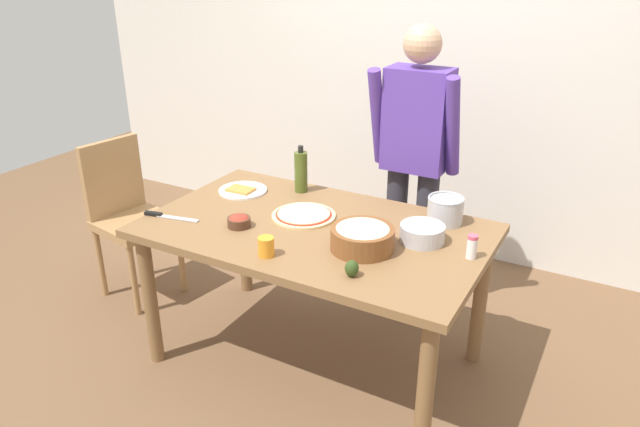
{
  "coord_description": "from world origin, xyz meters",
  "views": [
    {
      "loc": [
        1.25,
        -2.2,
        1.95
      ],
      "look_at": [
        0.0,
        0.05,
        0.81
      ],
      "focal_mm": 33.35,
      "sensor_mm": 36.0,
      "label": 1
    }
  ],
  "objects_px": {
    "pizza_raw_on_board": "(304,215)",
    "avocado": "(352,268)",
    "plate_with_slice": "(242,190)",
    "salt_shaker": "(472,247)",
    "steel_pot": "(445,210)",
    "popcorn_bowl": "(362,236)",
    "olive_oil_bottle": "(301,171)",
    "chair_wooden_left": "(127,210)",
    "person_cook": "(415,153)",
    "cup_orange": "(266,247)",
    "chef_knife": "(165,216)",
    "mixing_bowl_steel": "(422,233)",
    "small_sauce_bowl": "(239,221)",
    "dining_table": "(315,244)"
  },
  "relations": [
    {
      "from": "cup_orange",
      "to": "avocado",
      "type": "relative_size",
      "value": 1.21
    },
    {
      "from": "pizza_raw_on_board",
      "to": "avocado",
      "type": "distance_m",
      "value": 0.61
    },
    {
      "from": "popcorn_bowl",
      "to": "olive_oil_bottle",
      "type": "distance_m",
      "value": 0.74
    },
    {
      "from": "person_cook",
      "to": "chef_knife",
      "type": "height_order",
      "value": "person_cook"
    },
    {
      "from": "mixing_bowl_steel",
      "to": "avocado",
      "type": "bearing_deg",
      "value": -107.77
    },
    {
      "from": "person_cook",
      "to": "chair_wooden_left",
      "type": "xyz_separation_m",
      "value": [
        -1.52,
        -0.69,
        -0.4
      ]
    },
    {
      "from": "pizza_raw_on_board",
      "to": "cup_orange",
      "type": "bearing_deg",
      "value": -81.37
    },
    {
      "from": "pizza_raw_on_board",
      "to": "plate_with_slice",
      "type": "relative_size",
      "value": 1.21
    },
    {
      "from": "popcorn_bowl",
      "to": "steel_pot",
      "type": "bearing_deg",
      "value": 62.98
    },
    {
      "from": "pizza_raw_on_board",
      "to": "salt_shaker",
      "type": "height_order",
      "value": "salt_shaker"
    },
    {
      "from": "pizza_raw_on_board",
      "to": "salt_shaker",
      "type": "xyz_separation_m",
      "value": [
        0.83,
        -0.02,
        0.04
      ]
    },
    {
      "from": "person_cook",
      "to": "steel_pot",
      "type": "height_order",
      "value": "person_cook"
    },
    {
      "from": "popcorn_bowl",
      "to": "avocado",
      "type": "bearing_deg",
      "value": -74.58
    },
    {
      "from": "person_cook",
      "to": "popcorn_bowl",
      "type": "xyz_separation_m",
      "value": [
        0.09,
        -0.85,
        -0.12
      ]
    },
    {
      "from": "small_sauce_bowl",
      "to": "avocado",
      "type": "bearing_deg",
      "value": -13.61
    },
    {
      "from": "small_sauce_bowl",
      "to": "pizza_raw_on_board",
      "type": "bearing_deg",
      "value": 49.15
    },
    {
      "from": "pizza_raw_on_board",
      "to": "chef_knife",
      "type": "height_order",
      "value": "pizza_raw_on_board"
    },
    {
      "from": "avocado",
      "to": "mixing_bowl_steel",
      "type": "bearing_deg",
      "value": 72.23
    },
    {
      "from": "mixing_bowl_steel",
      "to": "cup_orange",
      "type": "relative_size",
      "value": 2.35
    },
    {
      "from": "dining_table",
      "to": "chair_wooden_left",
      "type": "height_order",
      "value": "chair_wooden_left"
    },
    {
      "from": "popcorn_bowl",
      "to": "olive_oil_bottle",
      "type": "xyz_separation_m",
      "value": [
        -0.58,
        0.46,
        0.05
      ]
    },
    {
      "from": "person_cook",
      "to": "avocado",
      "type": "relative_size",
      "value": 23.14
    },
    {
      "from": "chair_wooden_left",
      "to": "salt_shaker",
      "type": "relative_size",
      "value": 8.96
    },
    {
      "from": "steel_pot",
      "to": "salt_shaker",
      "type": "relative_size",
      "value": 1.64
    },
    {
      "from": "pizza_raw_on_board",
      "to": "chef_knife",
      "type": "bearing_deg",
      "value": -150.62
    },
    {
      "from": "olive_oil_bottle",
      "to": "steel_pot",
      "type": "distance_m",
      "value": 0.81
    },
    {
      "from": "pizza_raw_on_board",
      "to": "small_sauce_bowl",
      "type": "xyz_separation_m",
      "value": [
        -0.21,
        -0.24,
        0.02
      ]
    },
    {
      "from": "chair_wooden_left",
      "to": "steel_pot",
      "type": "distance_m",
      "value": 1.88
    },
    {
      "from": "avocado",
      "to": "pizza_raw_on_board",
      "type": "bearing_deg",
      "value": 138.62
    },
    {
      "from": "dining_table",
      "to": "chef_knife",
      "type": "xyz_separation_m",
      "value": [
        -0.7,
        -0.26,
        0.1
      ]
    },
    {
      "from": "mixing_bowl_steel",
      "to": "olive_oil_bottle",
      "type": "distance_m",
      "value": 0.83
    },
    {
      "from": "chair_wooden_left",
      "to": "plate_with_slice",
      "type": "distance_m",
      "value": 0.8
    },
    {
      "from": "mixing_bowl_steel",
      "to": "small_sauce_bowl",
      "type": "distance_m",
      "value": 0.85
    },
    {
      "from": "chair_wooden_left",
      "to": "olive_oil_bottle",
      "type": "bearing_deg",
      "value": 15.76
    },
    {
      "from": "person_cook",
      "to": "pizza_raw_on_board",
      "type": "relative_size",
      "value": 5.17
    },
    {
      "from": "avocado",
      "to": "salt_shaker",
      "type": "bearing_deg",
      "value": 45.75
    },
    {
      "from": "person_cook",
      "to": "cup_orange",
      "type": "height_order",
      "value": "person_cook"
    },
    {
      "from": "pizza_raw_on_board",
      "to": "popcorn_bowl",
      "type": "bearing_deg",
      "value": -23.42
    },
    {
      "from": "person_cook",
      "to": "avocado",
      "type": "distance_m",
      "value": 1.11
    },
    {
      "from": "pizza_raw_on_board",
      "to": "chair_wooden_left",
      "type": "bearing_deg",
      "value": -179.68
    },
    {
      "from": "small_sauce_bowl",
      "to": "olive_oil_bottle",
      "type": "height_order",
      "value": "olive_oil_bottle"
    },
    {
      "from": "plate_with_slice",
      "to": "pizza_raw_on_board",
      "type": "bearing_deg",
      "value": -15.28
    },
    {
      "from": "plate_with_slice",
      "to": "salt_shaker",
      "type": "relative_size",
      "value": 2.45
    },
    {
      "from": "mixing_bowl_steel",
      "to": "chef_knife",
      "type": "relative_size",
      "value": 0.69
    },
    {
      "from": "dining_table",
      "to": "cup_orange",
      "type": "height_order",
      "value": "cup_orange"
    },
    {
      "from": "salt_shaker",
      "to": "popcorn_bowl",
      "type": "bearing_deg",
      "value": -161.18
    },
    {
      "from": "chef_knife",
      "to": "olive_oil_bottle",
      "type": "bearing_deg",
      "value": 56.5
    },
    {
      "from": "plate_with_slice",
      "to": "salt_shaker",
      "type": "height_order",
      "value": "salt_shaker"
    },
    {
      "from": "dining_table",
      "to": "olive_oil_bottle",
      "type": "height_order",
      "value": "olive_oil_bottle"
    },
    {
      "from": "plate_with_slice",
      "to": "cup_orange",
      "type": "height_order",
      "value": "cup_orange"
    }
  ]
}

